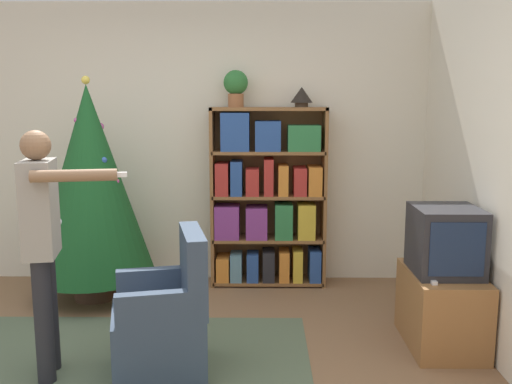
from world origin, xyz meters
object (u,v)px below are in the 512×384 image
armchair (164,324)px  table_lamp (302,96)px  television (445,240)px  bookshelf (267,198)px  standing_person (43,235)px  potted_plant (236,86)px  christmas_tree (91,182)px

armchair → table_lamp: bearing=138.5°
television → table_lamp: (-0.92, 1.35, 0.99)m
bookshelf → table_lamp: 0.98m
armchair → standing_person: 0.93m
bookshelf → potted_plant: potted_plant is taller
bookshelf → table_lamp: (0.31, 0.01, 0.93)m
christmas_tree → table_lamp: (1.81, 0.42, 0.72)m
table_lamp → standing_person: bearing=-132.8°
christmas_tree → armchair: bearing=-58.2°
armchair → table_lamp: (0.97, 1.78, 1.43)m
bookshelf → standing_person: size_ratio=1.07×
bookshelf → television: size_ratio=3.35×
television → potted_plant: 2.29m
potted_plant → christmas_tree: bearing=-161.1°
armchair → standing_person: bearing=-99.4°
christmas_tree → bookshelf: bearing=15.2°
table_lamp → armchair: bearing=-118.5°
armchair → potted_plant: 2.37m
television → standing_person: (-2.60, -0.48, 0.15)m
armchair → potted_plant: potted_plant is taller
table_lamp → christmas_tree: bearing=-167.0°
bookshelf → armchair: 1.95m
standing_person → potted_plant: (1.10, 1.82, 0.93)m
television → christmas_tree: 2.89m
standing_person → potted_plant: potted_plant is taller
standing_person → christmas_tree: bearing=174.7°
bookshelf → christmas_tree: (-1.50, -0.41, 0.21)m
christmas_tree → potted_plant: potted_plant is taller
bookshelf → christmas_tree: 1.57m
christmas_tree → potted_plant: size_ratio=5.82×
potted_plant → standing_person: bearing=-121.0°
standing_person → television: bearing=90.0°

